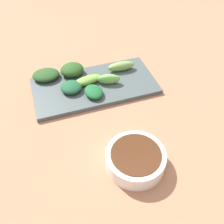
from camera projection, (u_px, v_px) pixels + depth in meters
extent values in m
cube|color=#9E6E50|center=(118.00, 115.00, 0.64)|extent=(2.10, 2.10, 0.02)
cylinder|color=white|center=(135.00, 159.00, 0.51)|extent=(0.12, 0.12, 0.04)
cylinder|color=#462715|center=(136.00, 158.00, 0.51)|extent=(0.10, 0.10, 0.03)
cube|color=#434F51|center=(95.00, 86.00, 0.69)|extent=(0.16, 0.33, 0.01)
ellipsoid|color=#1A4F30|center=(71.00, 87.00, 0.66)|extent=(0.07, 0.07, 0.02)
ellipsoid|color=#195A2B|center=(94.00, 92.00, 0.65)|extent=(0.06, 0.05, 0.02)
ellipsoid|color=#22481E|center=(46.00, 75.00, 0.70)|extent=(0.07, 0.08, 0.02)
ellipsoid|color=#234B1C|center=(72.00, 70.00, 0.71)|extent=(0.06, 0.07, 0.03)
ellipsoid|color=#77A04F|center=(121.00, 66.00, 0.72)|extent=(0.03, 0.08, 0.03)
ellipsoid|color=#6FA83F|center=(87.00, 80.00, 0.68)|extent=(0.04, 0.09, 0.02)
ellipsoid|color=#6CB854|center=(109.00, 79.00, 0.68)|extent=(0.04, 0.06, 0.03)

